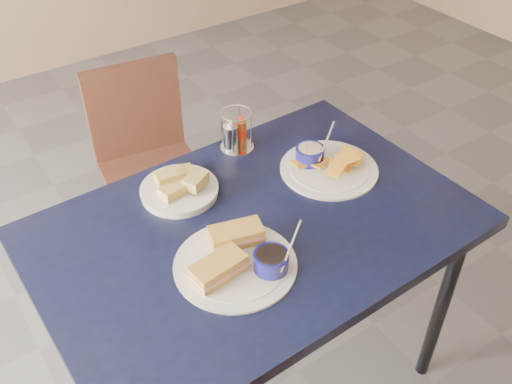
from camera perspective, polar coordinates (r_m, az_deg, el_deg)
ground at (r=2.32m, az=-0.59°, el=-12.12°), size 6.00×6.00×0.00m
dining_table at (r=1.63m, az=-0.08°, el=-4.85°), size 1.21×0.82×0.75m
chair_far at (r=2.39m, az=-11.17°, el=4.04°), size 0.43×0.42×0.81m
sandwich_plate at (r=1.46m, az=-1.79°, el=-6.61°), size 0.32×0.32×0.12m
plantain_plate at (r=1.78m, az=6.80°, el=2.82°), size 0.30×0.30×0.12m
bread_basket at (r=1.68m, az=-7.67°, el=0.44°), size 0.23×0.23×0.07m
condiment_caddy at (r=1.84m, az=-2.10°, el=5.86°), size 0.11×0.11×0.14m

